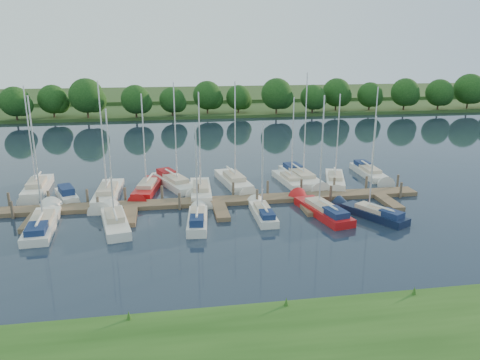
{
  "coord_description": "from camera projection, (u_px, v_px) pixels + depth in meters",
  "views": [
    {
      "loc": [
        -4.57,
        -33.99,
        14.61
      ],
      "look_at": [
        2.19,
        8.0,
        2.2
      ],
      "focal_mm": 35.0,
      "sensor_mm": 36.0,
      "label": 1
    }
  ],
  "objects": [
    {
      "name": "sailboat_s_5",
      "position": [
        372.0,
        214.0,
        40.86
      ],
      "size": [
        4.56,
        6.88,
        9.21
      ],
      "rotation": [
        0.0,
        0.0,
        0.5
      ],
      "color": "#0F1932",
      "rests_on": "ground"
    },
    {
      "name": "mooring_pilings",
      "position": [
        217.0,
        196.0,
        44.83
      ],
      "size": [
        38.24,
        2.84,
        2.0
      ],
      "color": "#473D33",
      "rests_on": "ground"
    },
    {
      "name": "far_shore",
      "position": [
        185.0,
        108.0,
        108.0
      ],
      "size": [
        180.0,
        30.0,
        0.6
      ],
      "primitive_type": "cube",
      "color": "#253E17",
      "rests_on": "ground"
    },
    {
      "name": "sailboat_s_0",
      "position": [
        43.0,
        224.0,
        38.54
      ],
      "size": [
        2.62,
        8.91,
        11.17
      ],
      "rotation": [
        0.0,
        0.0,
        0.07
      ],
      "color": "silver",
      "rests_on": "ground"
    },
    {
      "name": "sailboat_n_7",
      "position": [
        291.0,
        181.0,
        50.73
      ],
      "size": [
        2.51,
        7.67,
        9.67
      ],
      "rotation": [
        0.0,
        0.0,
        3.25
      ],
      "color": "silver",
      "rests_on": "ground"
    },
    {
      "name": "distant_hill",
      "position": [
        180.0,
        95.0,
        131.59
      ],
      "size": [
        220.0,
        40.0,
        1.4
      ],
      "primitive_type": "cube",
      "color": "#315023",
      "rests_on": "ground"
    },
    {
      "name": "sailboat_n_0",
      "position": [
        37.0,
        189.0,
        47.83
      ],
      "size": [
        2.51,
        8.76,
        11.25
      ],
      "rotation": [
        0.0,
        0.0,
        3.2
      ],
      "color": "silver",
      "rests_on": "ground"
    },
    {
      "name": "sailboat_s_1",
      "position": [
        115.0,
        223.0,
        38.96
      ],
      "size": [
        3.08,
        7.91,
        10.19
      ],
      "rotation": [
        0.0,
        0.0,
        0.19
      ],
      "color": "silver",
      "rests_on": "ground"
    },
    {
      "name": "sailboat_s_4",
      "position": [
        321.0,
        211.0,
        41.65
      ],
      "size": [
        3.48,
        8.64,
        10.86
      ],
      "rotation": [
        0.0,
        0.0,
        0.21
      ],
      "color": "#B11011",
      "rests_on": "ground"
    },
    {
      "name": "sailboat_n_6",
      "position": [
        234.0,
        183.0,
        50.1
      ],
      "size": [
        3.31,
        9.01,
        11.46
      ],
      "rotation": [
        0.0,
        0.0,
        3.31
      ],
      "color": "silver",
      "rests_on": "ground"
    },
    {
      "name": "sailboat_n_2",
      "position": [
        108.0,
        196.0,
        45.86
      ],
      "size": [
        2.5,
        9.31,
        11.84
      ],
      "rotation": [
        0.0,
        0.0,
        3.1
      ],
      "color": "silver",
      "rests_on": "ground"
    },
    {
      "name": "motorboat",
      "position": [
        67.0,
        196.0,
        45.72
      ],
      "size": [
        3.0,
        5.2,
        1.52
      ],
      "rotation": [
        0.0,
        0.0,
        3.51
      ],
      "color": "silver",
      "rests_on": "ground"
    },
    {
      "name": "sailboat_n_3",
      "position": [
        147.0,
        189.0,
        47.9
      ],
      "size": [
        3.23,
        8.24,
        10.38
      ],
      "rotation": [
        0.0,
        0.0,
        2.95
      ],
      "color": "#B11011",
      "rests_on": "ground"
    },
    {
      "name": "sailboat_n_10",
      "position": [
        370.0,
        173.0,
        53.69
      ],
      "size": [
        2.1,
        8.29,
        10.52
      ],
      "rotation": [
        0.0,
        0.0,
        3.12
      ],
      "color": "silver",
      "rests_on": "ground"
    },
    {
      "name": "sailboat_s_2",
      "position": [
        198.0,
        221.0,
        39.14
      ],
      "size": [
        2.16,
        6.71,
        8.84
      ],
      "rotation": [
        0.0,
        0.0,
        -0.11
      ],
      "color": "silver",
      "rests_on": "ground"
    },
    {
      "name": "sailboat_n_5",
      "position": [
        201.0,
        193.0,
        46.85
      ],
      "size": [
        2.32,
        8.37,
        10.71
      ],
      "rotation": [
        0.0,
        0.0,
        3.09
      ],
      "color": "silver",
      "rests_on": "ground"
    },
    {
      "name": "sailboat_s_3",
      "position": [
        263.0,
        213.0,
        40.98
      ],
      "size": [
        1.59,
        6.58,
        8.52
      ],
      "rotation": [
        0.0,
        0.0,
        0.0
      ],
      "color": "silver",
      "rests_on": "ground"
    },
    {
      "name": "sailboat_n_9",
      "position": [
        335.0,
        181.0,
        50.8
      ],
      "size": [
        3.82,
        7.92,
        10.04
      ],
      "rotation": [
        0.0,
        0.0,
        2.83
      ],
      "color": "silver",
      "rests_on": "ground"
    },
    {
      "name": "dock",
      "position": [
        218.0,
        203.0,
        43.87
      ],
      "size": [
        40.0,
        6.0,
        0.4
      ],
      "color": "brown",
      "rests_on": "ground"
    },
    {
      "name": "sailboat_n_8",
      "position": [
        302.0,
        178.0,
        51.81
      ],
      "size": [
        3.16,
        9.78,
        12.2
      ],
      "rotation": [
        0.0,
        0.0,
        3.25
      ],
      "color": "silver",
      "rests_on": "ground"
    },
    {
      "name": "treeline",
      "position": [
        183.0,
        98.0,
        94.65
      ],
      "size": [
        146.39,
        10.2,
        8.27
      ],
      "color": "#38281C",
      "rests_on": "ground"
    },
    {
      "name": "sailboat_n_4",
      "position": [
        176.0,
        184.0,
        49.64
      ],
      "size": [
        4.85,
        8.87,
        11.42
      ],
      "rotation": [
        0.0,
        0.0,
        3.53
      ],
      "color": "silver",
      "rests_on": "ground"
    },
    {
      "name": "ground",
      "position": [
        229.0,
        236.0,
        37.0
      ],
      "size": [
        260.0,
        260.0,
        0.0
      ],
      "primitive_type": "plane",
      "color": "#1A2235",
      "rests_on": "ground"
    }
  ]
}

